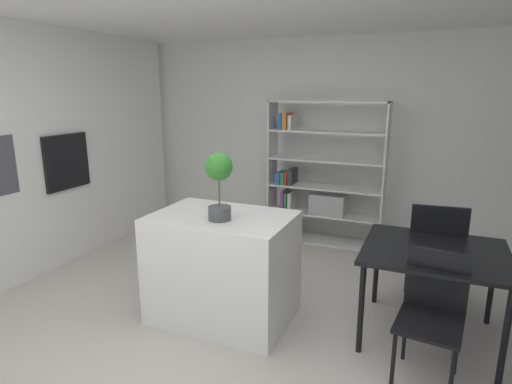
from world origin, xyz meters
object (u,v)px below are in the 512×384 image
Objects in this scene: kitchen_island at (223,267)px; dining_chair_near at (433,306)px; dining_chair_far at (435,248)px; open_bookshelf at (318,182)px; built_in_oven at (67,161)px; potted_plant_on_island at (219,179)px; dining_table at (434,259)px.

dining_chair_near is (1.65, -0.13, 0.06)m from kitchen_island.
open_bookshelf is at bearing -48.61° from dining_chair_far.
built_in_oven reaches higher than dining_chair_far.
kitchen_island is 0.80m from potted_plant_on_island.
dining_chair_near is at bearing -0.57° from potted_plant_on_island.
potted_plant_on_island is 1.77m from dining_table.
dining_table is at bearing 82.95° from dining_chair_far.
kitchen_island is 2.20m from open_bookshelf.
dining_table is at bearing 97.61° from dining_chair_near.
open_bookshelf is 1.83× the size of dining_chair_far.
built_in_oven reaches higher than dining_table.
potted_plant_on_island is 0.61× the size of dining_chair_near.
built_in_oven is at bearing 177.68° from dining_chair_near.
open_bookshelf is 2.71m from dining_chair_near.
potted_plant_on_island reaches higher than kitchen_island.
built_in_oven is 3.91m from dining_chair_near.
open_bookshelf is 2.29m from dining_table.
potted_plant_on_island is (2.21, -0.57, 0.10)m from built_in_oven.
built_in_oven is 0.53× the size of kitchen_island.
dining_chair_near is at bearing -58.39° from open_bookshelf.
dining_chair_near is (0.00, -0.99, -0.06)m from dining_chair_far.
open_bookshelf is 1.71× the size of dining_table.
built_in_oven is 0.61× the size of dining_chair_far.
open_bookshelf is (2.40, 1.72, -0.37)m from built_in_oven.
dining_chair_near is at bearing 84.18° from dining_chair_far.
dining_chair_far is (1.41, -1.31, -0.20)m from open_bookshelf.
dining_chair_far is at bearing -42.75° from open_bookshelf.
potted_plant_on_island is 2.00m from dining_chair_far.
dining_chair_far is 1.12× the size of dining_chair_near.
potted_plant_on_island is (0.04, -0.12, 0.79)m from kitchen_island.
potted_plant_on_island is at bearing -163.26° from dining_table.
built_in_oven is 2.98m from open_bookshelf.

